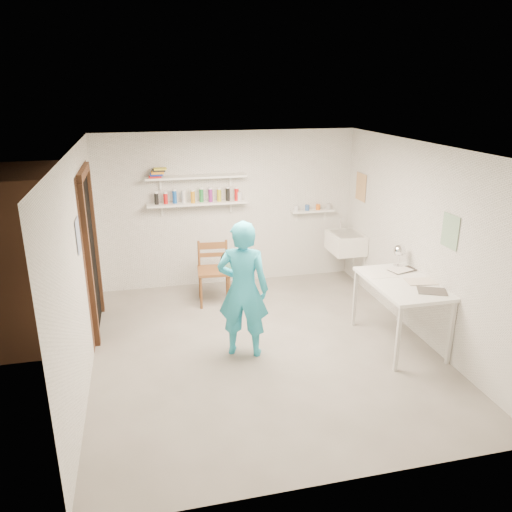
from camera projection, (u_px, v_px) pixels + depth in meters
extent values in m
cube|color=slate|center=(263.00, 348.00, 6.08)|extent=(4.00, 4.50, 0.02)
cube|color=silver|center=(265.00, 147.00, 5.30)|extent=(4.00, 4.50, 0.02)
cube|color=silver|center=(229.00, 209.00, 7.77)|extent=(4.00, 0.02, 2.40)
cube|color=silver|center=(340.00, 352.00, 3.61)|extent=(4.00, 0.02, 2.40)
cube|color=silver|center=(79.00, 269.00, 5.26)|extent=(0.02, 4.50, 2.40)
cube|color=silver|center=(422.00, 243.00, 6.13)|extent=(0.02, 4.50, 2.40)
cube|color=black|center=(91.00, 255.00, 6.29)|extent=(0.02, 0.90, 2.00)
cube|color=brown|center=(30.00, 256.00, 6.12)|extent=(1.40, 1.50, 2.10)
cube|color=brown|center=(83.00, 172.00, 5.96)|extent=(0.06, 1.05, 0.10)
cube|color=brown|center=(90.00, 268.00, 5.84)|extent=(0.06, 0.10, 2.00)
cube|color=brown|center=(95.00, 244.00, 6.76)|extent=(0.06, 0.10, 2.00)
cube|color=white|center=(197.00, 203.00, 7.50)|extent=(1.50, 0.22, 0.03)
cube|color=white|center=(196.00, 177.00, 7.37)|extent=(1.50, 0.22, 0.03)
cube|color=white|center=(313.00, 211.00, 8.01)|extent=(0.70, 0.14, 0.03)
cube|color=#334C7F|center=(78.00, 235.00, 5.19)|extent=(0.01, 0.28, 0.36)
cube|color=#995933|center=(361.00, 187.00, 7.67)|extent=(0.01, 0.34, 0.42)
cube|color=#3F724C|center=(450.00, 231.00, 5.52)|extent=(0.01, 0.30, 0.38)
cube|color=white|center=(346.00, 243.00, 7.80)|extent=(0.48, 0.60, 0.30)
imported|color=#28AAC9|center=(243.00, 289.00, 5.71)|extent=(0.69, 0.57, 1.63)
cylinder|color=beige|center=(233.00, 262.00, 5.79)|extent=(0.29, 0.14, 0.29)
cube|color=brown|center=(214.00, 271.00, 7.19)|extent=(0.50, 0.48, 0.99)
cube|color=white|center=(399.00, 313.00, 6.06)|extent=(0.74, 1.23, 0.82)
sphere|color=silver|center=(400.00, 250.00, 6.36)|extent=(0.15, 0.15, 0.15)
cylinder|color=black|center=(154.00, 199.00, 7.33)|extent=(0.06, 0.06, 0.17)
cylinder|color=red|center=(164.00, 198.00, 7.36)|extent=(0.06, 0.06, 0.17)
cylinder|color=blue|center=(174.00, 198.00, 7.39)|extent=(0.06, 0.06, 0.17)
cylinder|color=white|center=(183.00, 198.00, 7.42)|extent=(0.06, 0.06, 0.17)
cylinder|color=orange|center=(192.00, 197.00, 7.45)|extent=(0.06, 0.06, 0.17)
cylinder|color=#268C3F|center=(202.00, 197.00, 7.48)|extent=(0.06, 0.06, 0.17)
cylinder|color=#8C268C|center=(211.00, 196.00, 7.51)|extent=(0.06, 0.06, 0.17)
cylinder|color=gold|center=(220.00, 196.00, 7.54)|extent=(0.06, 0.06, 0.17)
cylinder|color=black|center=(229.00, 195.00, 7.57)|extent=(0.06, 0.06, 0.17)
cylinder|color=red|center=(238.00, 195.00, 7.60)|extent=(0.06, 0.06, 0.17)
cube|color=red|center=(155.00, 177.00, 7.23)|extent=(0.18, 0.14, 0.03)
cube|color=#1933A5|center=(156.00, 175.00, 7.22)|extent=(0.18, 0.14, 0.03)
cube|color=orange|center=(158.00, 173.00, 7.22)|extent=(0.18, 0.14, 0.03)
cube|color=black|center=(159.00, 171.00, 7.21)|extent=(0.18, 0.14, 0.03)
cube|color=yellow|center=(160.00, 169.00, 7.21)|extent=(0.18, 0.14, 0.03)
cylinder|color=silver|center=(300.00, 208.00, 7.94)|extent=(0.07, 0.07, 0.09)
cylinder|color=#335999|center=(309.00, 208.00, 7.97)|extent=(0.07, 0.07, 0.09)
cylinder|color=orange|center=(317.00, 207.00, 8.00)|extent=(0.07, 0.07, 0.09)
cylinder|color=#999999|center=(325.00, 207.00, 8.03)|extent=(0.07, 0.07, 0.09)
cube|color=silver|center=(403.00, 282.00, 5.93)|extent=(0.30, 0.22, 0.00)
cube|color=#4C4742|center=(403.00, 281.00, 5.93)|extent=(0.30, 0.22, 0.00)
cube|color=beige|center=(403.00, 281.00, 5.93)|extent=(0.30, 0.22, 0.00)
cube|color=#383330|center=(403.00, 281.00, 5.93)|extent=(0.30, 0.22, 0.00)
cube|color=silver|center=(403.00, 280.00, 5.92)|extent=(0.30, 0.22, 0.00)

